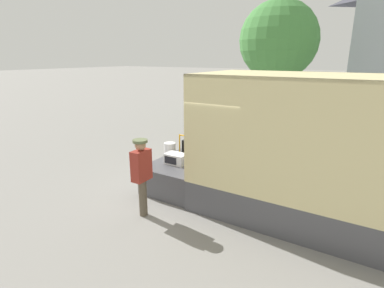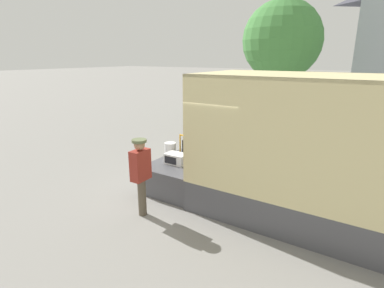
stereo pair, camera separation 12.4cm
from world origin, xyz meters
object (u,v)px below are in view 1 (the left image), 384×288
(orange_bucket, at_px, (170,150))
(street_tree, at_px, (279,41))
(microwave, at_px, (176,159))
(portable_generator, at_px, (194,147))
(worker_person, at_px, (142,170))

(orange_bucket, relative_size, street_tree, 0.07)
(microwave, distance_m, street_tree, 10.54)
(portable_generator, relative_size, orange_bucket, 1.60)
(microwave, xyz_separation_m, portable_generator, (0.03, 0.84, 0.10))
(portable_generator, distance_m, orange_bucket, 0.68)
(microwave, height_order, orange_bucket, orange_bucket)
(microwave, height_order, portable_generator, portable_generator)
(microwave, distance_m, portable_generator, 0.84)
(portable_generator, xyz_separation_m, worker_person, (0.12, -2.34, 0.12))
(orange_bucket, bearing_deg, worker_person, -72.02)
(microwave, relative_size, portable_generator, 0.85)
(orange_bucket, height_order, street_tree, street_tree)
(orange_bucket, bearing_deg, street_tree, 90.36)
(microwave, bearing_deg, portable_generator, 88.17)
(street_tree, bearing_deg, orange_bucket, -89.64)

